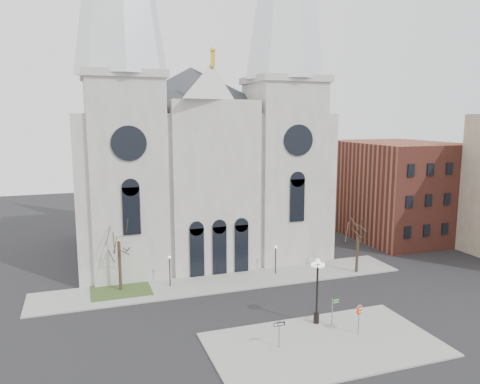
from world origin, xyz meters
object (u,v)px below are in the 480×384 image
object	(u,v)px
globe_lamp	(317,283)
street_name_sign	(333,309)
stop_sign	(359,313)
one_way_sign	(279,329)

from	to	relation	value
globe_lamp	street_name_sign	xyz separation A→B (m)	(1.12, -0.79, -2.23)
stop_sign	street_name_sign	size ratio (longest dim) A/B	1.07
stop_sign	street_name_sign	distance (m)	2.48
one_way_sign	street_name_sign	size ratio (longest dim) A/B	0.91
one_way_sign	street_name_sign	distance (m)	6.22
one_way_sign	stop_sign	bearing A→B (deg)	-2.05
globe_lamp	one_way_sign	world-z (taller)	globe_lamp
stop_sign	street_name_sign	bearing A→B (deg)	120.37
globe_lamp	street_name_sign	size ratio (longest dim) A/B	2.45
one_way_sign	street_name_sign	bearing A→B (deg)	18.17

